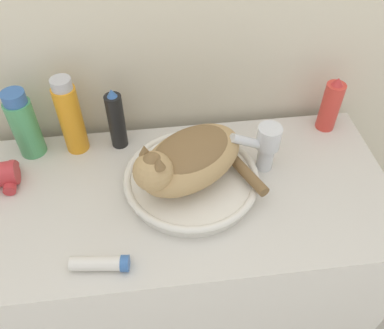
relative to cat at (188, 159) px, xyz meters
name	(u,v)px	position (x,y,z in m)	size (l,w,h in m)	color
wall_back	(160,23)	(-0.03, 0.30, 0.20)	(8.00, 0.05, 2.40)	beige
vanity_counter	(179,277)	(-0.03, -0.01, -0.55)	(1.14, 0.52, 0.89)	beige
sink_basin	(191,179)	(0.01, 0.01, -0.09)	(0.35, 0.35, 0.04)	white
cat	(188,159)	(0.00, 0.00, 0.00)	(0.35, 0.31, 0.16)	tan
faucet	(265,144)	(0.21, 0.05, -0.02)	(0.14, 0.07, 0.15)	silver
hairspray_can_black	(116,120)	(-0.18, 0.19, -0.02)	(0.05, 0.05, 0.19)	black
mouthwash_bottle	(24,125)	(-0.42, 0.19, -0.01)	(0.07, 0.07, 0.20)	#4CA366
shampoo_bottle_tall	(70,117)	(-0.30, 0.19, 0.00)	(0.06, 0.06, 0.23)	orange
spray_bottle_trigger	(331,105)	(0.44, 0.19, -0.03)	(0.06, 0.06, 0.17)	#DB3D33
cream_tube	(101,264)	(-0.22, -0.21, -0.09)	(0.13, 0.05, 0.04)	silver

